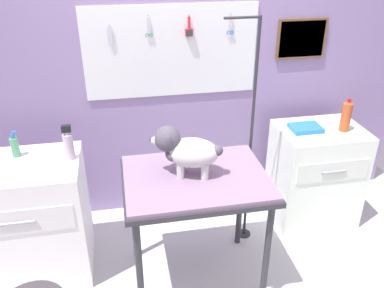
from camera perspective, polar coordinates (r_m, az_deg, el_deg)
rear_wall_panel at (r=3.32m, az=-1.78°, el=8.66°), size 4.00×0.11×2.30m
grooming_table at (r=2.62m, az=0.56°, el=-6.17°), size 0.94×0.71×0.87m
grooming_arm at (r=3.02m, az=8.13°, el=-0.37°), size 0.29×0.11×1.78m
dog at (r=2.50m, az=-0.95°, el=-0.85°), size 0.45×0.29×0.33m
counter_left at (r=3.11m, az=-22.09°, el=-9.91°), size 0.80×0.58×0.90m
cabinet_right at (r=3.58m, az=16.99°, el=-4.12°), size 0.68×0.54×0.85m
shampoo_bottle at (r=2.95m, az=-23.80°, el=-0.33°), size 0.05×0.05×0.18m
pump_bottle_white at (r=2.77m, az=-17.10°, el=-0.09°), size 0.07×0.07×0.25m
soda_bottle at (r=3.37m, az=21.01°, el=3.72°), size 0.08×0.08×0.27m
supply_tray at (r=3.32m, az=15.80°, el=2.20°), size 0.24×0.18×0.04m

